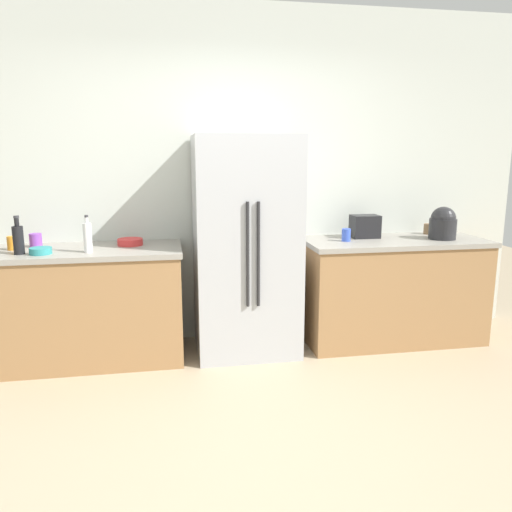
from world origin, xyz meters
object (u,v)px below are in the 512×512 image
(rice_cooker, at_px, (443,224))
(bowl_a, at_px, (130,242))
(bottle_b, at_px, (18,239))
(cup_a, at_px, (429,229))
(cup_b, at_px, (36,240))
(cup_d, at_px, (346,235))
(toaster, at_px, (365,226))
(bottle_a, at_px, (88,237))
(bowl_b, at_px, (41,251))
(refrigerator, at_px, (246,246))
(cup_c, at_px, (12,243))

(rice_cooker, distance_m, bowl_a, 2.60)
(bottle_b, relative_size, cup_a, 3.02)
(cup_b, height_order, cup_d, cup_b)
(toaster, height_order, cup_a, toaster)
(bottle_a, distance_m, cup_b, 0.53)
(bottle_a, xyz_separation_m, bottle_b, (-0.48, 0.02, -0.00))
(bottle_a, height_order, cup_a, bottle_a)
(cup_a, xyz_separation_m, cup_b, (-3.34, -0.07, 0.01))
(cup_d, bearing_deg, bottle_b, -177.47)
(rice_cooker, relative_size, cup_a, 2.97)
(bowl_a, bearing_deg, bowl_b, -157.00)
(rice_cooker, xyz_separation_m, bowl_a, (-2.60, 0.16, -0.10))
(cup_a, bearing_deg, refrigerator, -172.55)
(rice_cooker, height_order, cup_c, rice_cooker)
(refrigerator, relative_size, bottle_b, 6.24)
(cup_c, xyz_separation_m, bowl_a, (0.86, 0.05, -0.03))
(bottle_b, relative_size, cup_b, 2.63)
(toaster, bearing_deg, bottle_a, -173.00)
(refrigerator, bearing_deg, bottle_b, -175.81)
(bottle_b, bearing_deg, bottle_a, -2.03)
(cup_b, xyz_separation_m, cup_d, (2.47, -0.17, -0.00))
(rice_cooker, height_order, cup_a, rice_cooker)
(refrigerator, distance_m, bottle_b, 1.68)
(cup_b, distance_m, bowl_b, 0.32)
(rice_cooker, bearing_deg, bottle_a, -178.16)
(refrigerator, xyz_separation_m, bottle_b, (-1.67, -0.12, 0.13))
(toaster, relative_size, bottle_a, 0.84)
(refrigerator, xyz_separation_m, rice_cooker, (1.69, -0.05, 0.15))
(toaster, height_order, cup_c, toaster)
(bottle_b, bearing_deg, cup_b, 80.11)
(cup_c, bearing_deg, bottle_b, -62.17)
(cup_b, bearing_deg, refrigerator, -5.44)
(cup_d, xyz_separation_m, bowl_b, (-2.37, -0.13, -0.03))
(bowl_a, height_order, bowl_b, bowl_a)
(rice_cooker, xyz_separation_m, cup_a, (0.03, 0.27, -0.08))
(cup_a, relative_size, cup_c, 0.89)
(cup_a, bearing_deg, cup_c, -177.33)
(cup_d, relative_size, bowl_b, 0.67)
(bottle_b, height_order, bowl_a, bottle_b)
(toaster, bearing_deg, bottle_b, -174.57)
(refrigerator, bearing_deg, cup_d, -0.80)
(cup_b, relative_size, cup_c, 1.02)
(cup_a, height_order, bowl_a, cup_a)
(refrigerator, distance_m, rice_cooker, 1.69)
(toaster, height_order, bowl_b, toaster)
(toaster, distance_m, bowl_a, 1.98)
(toaster, height_order, bottle_a, bottle_a)
(bowl_b, bearing_deg, cup_b, 108.67)
(refrigerator, height_order, cup_c, refrigerator)
(refrigerator, bearing_deg, bowl_b, -174.56)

